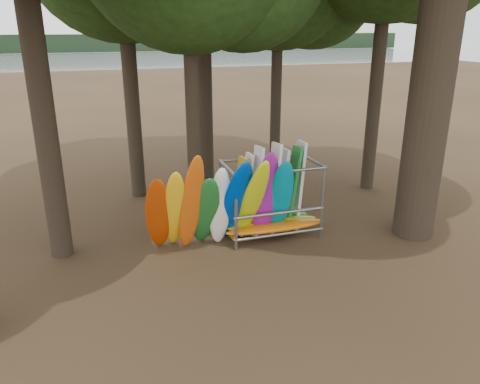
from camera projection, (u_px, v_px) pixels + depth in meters
name	position (u px, v px, depth m)	size (l,w,h in m)	color
ground	(271.00, 258.00, 12.46)	(120.00, 120.00, 0.00)	#47331E
lake	(116.00, 70.00, 66.24)	(160.00, 160.00, 0.00)	gray
far_shore	(100.00, 43.00, 110.39)	(160.00, 4.00, 4.00)	black
kayak_row	(222.00, 205.00, 12.54)	(4.18, 2.09, 3.08)	#B03306
storage_rack	(270.00, 201.00, 13.59)	(3.03, 1.55, 2.70)	gray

